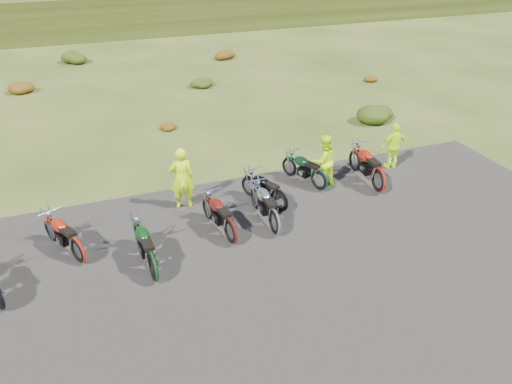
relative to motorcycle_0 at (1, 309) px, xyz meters
name	(u,v)px	position (x,y,z in m)	size (l,w,h in m)	color
ground	(253,248)	(6.12, 0.19, 0.00)	(300.00, 300.00, 0.00)	#2C3C14
gravel_pad	(283,295)	(6.12, -1.81, 0.00)	(20.00, 12.00, 0.04)	black
shrub_2	(20,86)	(-0.08, 16.79, 0.38)	(1.30, 1.30, 0.77)	#64330C
shrub_3	(75,56)	(2.82, 22.09, 0.46)	(1.56, 1.56, 0.92)	#24380E
shrub_4	(166,125)	(5.72, 9.39, 0.23)	(0.77, 0.77, 0.45)	#64330C
shrub_5	(201,82)	(8.62, 14.69, 0.31)	(1.03, 1.03, 0.61)	#24380E
shrub_6	(224,53)	(11.52, 19.99, 0.38)	(1.30, 1.30, 0.77)	#64330C
shrub_7	(376,111)	(14.42, 7.29, 0.46)	(1.56, 1.56, 0.92)	#24380E
shrub_8	(368,77)	(17.32, 12.59, 0.23)	(0.77, 0.77, 0.45)	#64330C
motorcycle_0	(1,309)	(0.00, 0.00, 0.00)	(2.12, 0.71, 1.11)	black
motorcycle_1	(80,263)	(1.78, 1.16, 0.00)	(2.06, 0.69, 1.08)	#981E0B
motorcycle_2	(155,280)	(3.43, -0.21, 0.00)	(2.17, 0.72, 1.14)	black
motorcycle_3	(274,234)	(6.91, 0.62, 0.00)	(2.17, 0.72, 1.13)	#A7A7AC
motorcycle_4	(231,243)	(5.65, 0.64, 0.00)	(2.08, 0.69, 1.09)	#52100D
motorcycle_5	(279,212)	(7.51, 1.70, 0.00)	(1.97, 0.66, 1.03)	black
motorcycle_6	(377,192)	(10.92, 1.71, 0.00)	(2.34, 0.78, 1.23)	#9E1A0B
motorcycle_7	(319,190)	(9.23, 2.47, 0.00)	(2.01, 0.67, 1.05)	black
person_middle	(182,179)	(4.91, 2.96, 0.96)	(0.70, 0.46, 1.93)	#C0F20C
person_right_a	(323,162)	(9.48, 2.75, 0.87)	(0.84, 0.66, 1.74)	#C0F20C
person_right_b	(394,147)	(12.36, 3.06, 0.82)	(0.96, 0.40, 1.63)	#C0F20C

